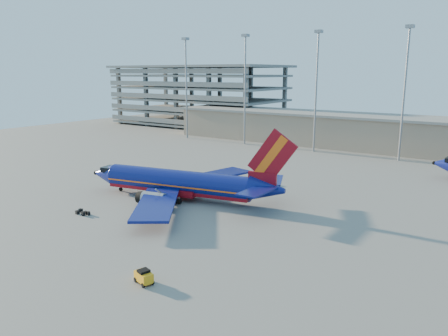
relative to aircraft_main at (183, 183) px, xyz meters
The scene contains 7 objects.
ground 6.73m from the aircraft_main, 38.71° to the left, with size 220.00×220.00×0.00m, color slate.
terminal_building 63.71m from the aircraft_main, 76.48° to the left, with size 122.00×16.00×8.50m.
parking_garage 97.09m from the aircraft_main, 126.23° to the left, with size 62.00×32.00×21.40m.
light_mast_row 53.07m from the aircraft_main, 78.80° to the left, with size 101.60×1.60×28.65m.
aircraft_main is the anchor object (origin of this frame).
baggage_tug 27.48m from the aircraft_main, 57.73° to the right, with size 2.12×1.61×1.35m.
luggage_pile 15.20m from the aircraft_main, 116.06° to the right, with size 2.65×1.34×0.55m.
Camera 1 is at (36.84, -53.36, 19.03)m, focal length 35.00 mm.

